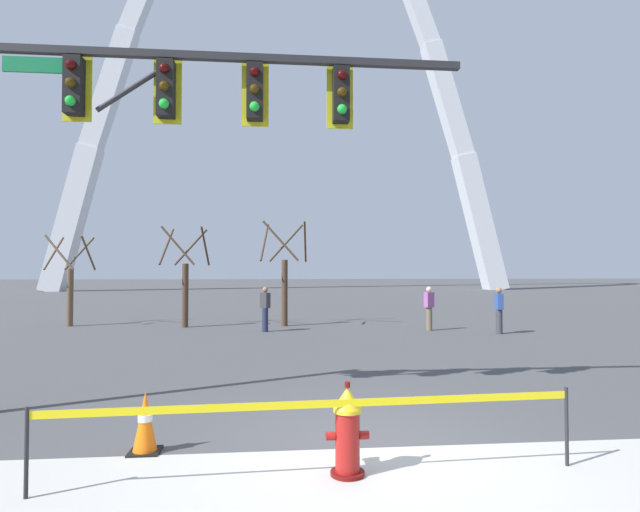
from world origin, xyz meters
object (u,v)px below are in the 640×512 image
object	(u,v)px
traffic_cone_by_hydrant	(145,423)
pedestrian_walking_right	(499,310)
fire_hydrant	(347,431)
pedestrian_standing_center	(429,308)
monument_arch	(284,78)
pedestrian_walking_left	(265,309)
traffic_signal_gantry	(138,129)

from	to	relation	value
traffic_cone_by_hydrant	pedestrian_walking_right	world-z (taller)	pedestrian_walking_right
fire_hydrant	traffic_cone_by_hydrant	bearing A→B (deg)	159.09
fire_hydrant	pedestrian_standing_center	xyz separation A→B (m)	(4.86, 12.39, 0.35)
monument_arch	pedestrian_walking_left	distance (m)	43.35
monument_arch	pedestrian_standing_center	bearing A→B (deg)	-83.14
fire_hydrant	monument_arch	distance (m)	54.63
pedestrian_walking_left	pedestrian_standing_center	size ratio (longest dim) A/B	1.00
traffic_signal_gantry	traffic_cone_by_hydrant	bearing A→B (deg)	-72.01
traffic_signal_gantry	monument_arch	xyz separation A→B (m)	(3.30, 46.80, 19.11)
pedestrian_walking_right	fire_hydrant	bearing A→B (deg)	-121.76
traffic_cone_by_hydrant	monument_arch	size ratio (longest dim) A/B	0.01
traffic_cone_by_hydrant	pedestrian_walking_left	xyz separation A→B (m)	(1.25, 11.74, 0.46)
traffic_cone_by_hydrant	pedestrian_standing_center	distance (m)	13.56
traffic_signal_gantry	pedestrian_standing_center	bearing A→B (deg)	51.19
pedestrian_walking_right	traffic_cone_by_hydrant	bearing A→B (deg)	-131.80
pedestrian_walking_left	pedestrian_standing_center	bearing A→B (deg)	-2.23
traffic_cone_by_hydrant	traffic_signal_gantry	bearing A→B (deg)	107.99
pedestrian_standing_center	pedestrian_walking_right	world-z (taller)	same
monument_arch	pedestrian_walking_right	world-z (taller)	monument_arch
fire_hydrant	traffic_cone_by_hydrant	xyz separation A→B (m)	(-2.30, 0.88, -0.11)
monument_arch	fire_hydrant	bearing A→B (deg)	-90.45
traffic_signal_gantry	pedestrian_standing_center	size ratio (longest dim) A/B	4.92
traffic_signal_gantry	pedestrian_walking_left	size ratio (longest dim) A/B	4.92
fire_hydrant	pedestrian_walking_left	xyz separation A→B (m)	(-1.05, 12.62, 0.35)
traffic_cone_by_hydrant	pedestrian_walking_left	distance (m)	11.82
traffic_cone_by_hydrant	pedestrian_standing_center	xyz separation A→B (m)	(7.16, 11.51, 0.46)
pedestrian_standing_center	pedestrian_walking_right	xyz separation A→B (m)	(2.10, -1.15, 0.00)
traffic_signal_gantry	pedestrian_standing_center	xyz separation A→B (m)	(7.77, 9.66, -3.59)
traffic_cone_by_hydrant	pedestrian_walking_left	world-z (taller)	pedestrian_walking_left
monument_arch	pedestrian_walking_left	size ratio (longest dim) A/B	33.97
traffic_cone_by_hydrant	traffic_signal_gantry	xyz separation A→B (m)	(-0.60, 1.85, 4.05)
traffic_signal_gantry	pedestrian_walking_left	world-z (taller)	traffic_signal_gantry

